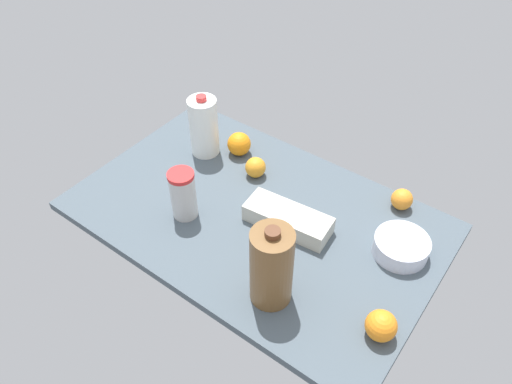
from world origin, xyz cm
name	(u,v)px	position (x,y,z in cm)	size (l,w,h in cm)	color
countertop	(256,217)	(0.00, 0.00, 1.50)	(120.00, 76.00, 3.00)	#47545D
tumbler_cup	(183,194)	(18.89, 13.91, 11.93)	(8.60, 8.60, 17.78)	beige
mixing_bowl	(401,247)	(-45.62, -12.93, 5.92)	(16.99, 16.99, 5.84)	silver
milk_jug	(204,126)	(35.26, -15.39, 14.49)	(10.63, 10.63, 24.54)	white
egg_carton	(288,219)	(-11.42, -1.81, 6.12)	(28.40, 10.73, 6.23)	beige
chocolate_milk_jug	(271,267)	(-22.55, 23.45, 15.92)	(11.94, 11.94, 27.41)	brown
orange_near_front	(255,167)	(11.72, -15.51, 6.71)	(7.42, 7.42, 7.42)	orange
orange_far_back	(239,144)	(24.16, -21.98, 7.44)	(8.88, 8.88, 8.88)	orange
orange_beside_bowl	(402,199)	(-37.25, -31.54, 6.62)	(7.24, 7.24, 7.24)	orange
orange_loose	(381,326)	(-53.18, 16.61, 7.29)	(8.57, 8.57, 8.57)	orange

